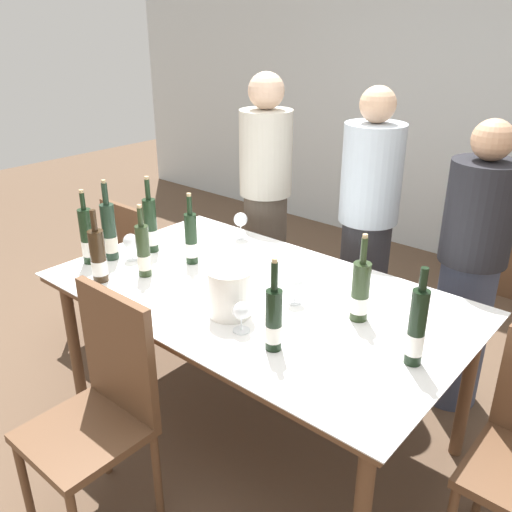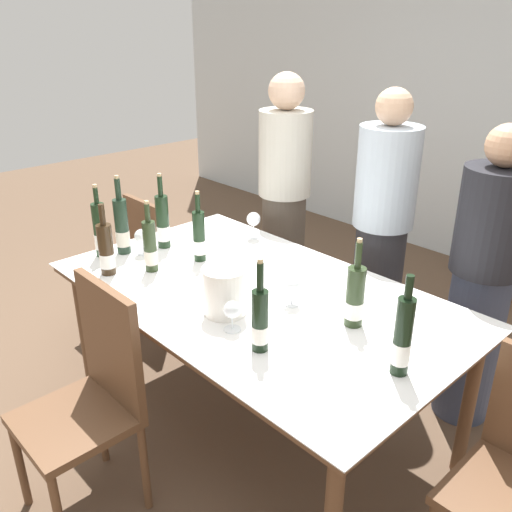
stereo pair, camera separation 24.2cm
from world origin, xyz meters
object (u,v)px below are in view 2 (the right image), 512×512
Objects in this scene: wine_bottle_1 at (355,298)px; wine_bottle_4 at (163,223)px; wine_bottle_3 at (199,237)px; wine_bottle_5 at (260,321)px; wine_bottle_7 at (106,250)px; wine_bottle_8 at (122,227)px; person_guest_right at (482,284)px; wine_glass_3 at (142,237)px; wine_bottle_6 at (150,247)px; chair_near_front at (93,389)px; person_host at (284,205)px; wine_bottle_2 at (403,338)px; dining_table at (256,303)px; wine_glass_1 at (232,311)px; wine_glass_2 at (254,220)px; ice_bucket at (225,290)px; wine_glass_0 at (292,286)px; chair_left_end at (132,258)px; wine_bottle_0 at (100,231)px; person_guest_left at (381,237)px.

wine_bottle_4 is at bearing -175.81° from wine_bottle_1.
wine_bottle_3 is 0.28m from wine_bottle_4.
wine_bottle_5 reaches higher than wine_bottle_7.
wine_bottle_8 is 0.28× the size of person_guest_right.
wine_bottle_1 is at bearing -103.36° from person_guest_right.
wine_glass_3 is at bearing -144.43° from person_guest_right.
wine_bottle_6 is (-0.88, 0.09, 0.00)m from wine_bottle_5.
wine_bottle_8 is 0.97m from chair_near_front.
person_host is at bearing 86.44° from wine_glass_3.
wine_bottle_2 is 1.63m from wine_bottle_8.
wine_bottle_1 is at bearing 23.43° from wine_bottle_7.
wine_bottle_1 reaches higher than dining_table.
wine_glass_3 reaches higher than wine_glass_1.
wine_bottle_2 is 1.74m from person_host.
wine_bottle_7 is 2.35× the size of wine_glass_2.
ice_bucket is 0.58× the size of wine_bottle_7.
person_host is (-0.85, 1.18, -0.03)m from wine_glass_1.
person_guest_right reaches higher than wine_glass_0.
wine_glass_1 is (0.13, -0.07, -0.02)m from ice_bucket.
ice_bucket is at bearing -6.44° from wine_glass_3.
ice_bucket is 0.24× the size of chair_left_end.
wine_bottle_0 is at bearing -162.47° from wine_glass_0.
wine_bottle_5 is at bearing -9.03° from wine_glass_3.
wine_bottle_0 reaches higher than wine_bottle_3.
wine_bottle_1 is 0.23× the size of person_host.
chair_left_end is at bearing 176.23° from dining_table.
wine_bottle_0 is 2.90× the size of wine_glass_0.
person_host is (-0.67, 0.88, 0.12)m from dining_table.
person_host reaches higher than wine_bottle_3.
wine_glass_0 is at bearing -80.80° from person_guest_left.
wine_bottle_7 is (-1.00, -0.08, -0.00)m from wine_bottle_5.
chair_near_front reaches higher than wine_glass_1.
wine_bottle_5 is 0.75m from chair_near_front.
person_guest_right is at bearing 31.42° from wine_bottle_4.
wine_glass_3 is at bearing 173.56° from ice_bucket.
wine_glass_3 is at bearing -169.20° from dining_table.
wine_glass_0 is at bearing 19.00° from wine_bottle_6.
wine_bottle_5 is (0.35, -0.31, 0.19)m from dining_table.
wine_bottle_3 is 0.89m from wine_bottle_5.
wine_bottle_6 is at bearing -22.55° from chair_left_end.
wine_bottle_6 is (-1.01, -0.31, 0.00)m from wine_bottle_1.
wine_bottle_7 is 0.27m from wine_glass_3.
wine_bottle_8 is at bearing -174.77° from wine_bottle_2.
wine_bottle_5 is 1.22m from person_guest_right.
person_guest_right is at bearing 36.27° from wine_bottle_3.
wine_bottle_5 is 2.81× the size of wine_glass_0.
wine_glass_1 is at bearing -27.41° from wine_bottle_3.
wine_bottle_0 is 0.24× the size of person_guest_left.
wine_bottle_5 reaches higher than wine_bottle_6.
wine_bottle_6 is 0.77m from wine_glass_0.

